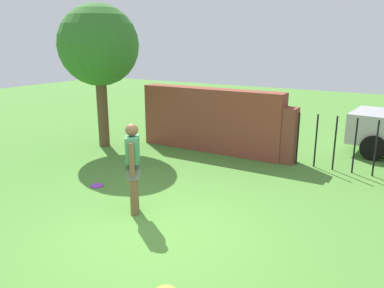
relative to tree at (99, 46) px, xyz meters
The scene contains 6 objects.
ground_plane 6.29m from the tree, 38.50° to the right, with size 40.00×40.00×0.00m, color #4C8433.
brick_wall 3.68m from the tree, 21.68° to the left, with size 4.13×0.50×1.73m, color brown.
tree is the anchor object (origin of this frame).
person 5.13m from the tree, 40.34° to the right, with size 0.39×0.46×1.62m.
fence_gate 6.86m from the tree, 10.17° to the left, with size 3.16×0.44×1.40m.
frisbee_purple 4.33m from the tree, 49.61° to the right, with size 0.27×0.27×0.02m, color purple.
Camera 1 is at (3.32, -4.47, 2.96)m, focal length 35.62 mm.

